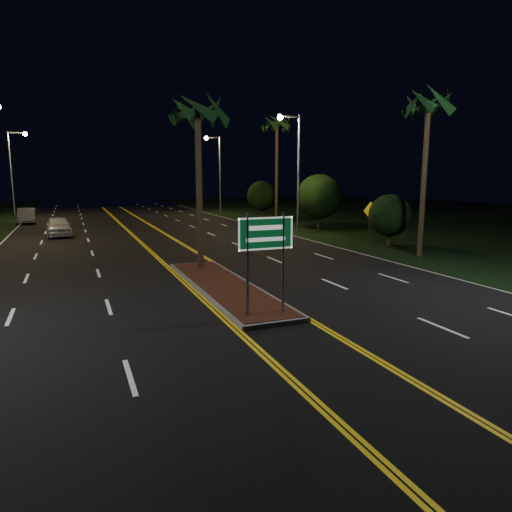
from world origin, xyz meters
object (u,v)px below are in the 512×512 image
median_island (224,286)px  shrub_mid (319,197)px  streetlight_left_far (14,164)px  palm_median (198,111)px  highway_sign (266,243)px  car_near (58,225)px  palm_right_near (429,104)px  shrub_near (390,215)px  car_far (26,214)px  shrub_far (262,196)px  warning_sign (370,216)px  palm_right_far (277,125)px  streetlight_right_far (217,166)px  streetlight_right_mid (294,160)px

median_island → shrub_mid: 22.18m
streetlight_left_far → palm_median: bearing=-72.4°
shrub_mid → highway_sign: bearing=-123.4°
median_island → car_near: size_ratio=2.01×
palm_right_near → shrub_mid: bearing=83.9°
streetlight_left_far → shrub_near: streetlight_left_far is taller
car_far → shrub_far: bearing=-10.8°
car_near → warning_sign: 22.80m
streetlight_left_far → palm_right_far: bearing=-30.9°
streetlight_right_far → shrub_far: (3.19, -6.00, -3.32)m
streetlight_right_far → palm_median: bearing=-108.6°
palm_median → car_far: bearing=108.5°
car_near → car_far: size_ratio=1.03×
streetlight_right_mid → shrub_far: 14.74m
shrub_far → warning_sign: (-0.80, -20.62, -0.51)m
streetlight_left_far → shrub_mid: bearing=-39.1°
palm_right_far → streetlight_left_far: bearing=149.1°
palm_right_near → warning_sign: size_ratio=3.36×
streetlight_right_mid → shrub_near: (2.89, -8.00, -3.71)m
shrub_near → palm_median: bearing=-165.5°
palm_right_near → warning_sign: bearing=84.7°
streetlight_right_mid → shrub_mid: 4.90m
highway_sign → palm_median: (0.00, 7.70, 4.87)m
palm_right_near → shrub_near: 7.50m
highway_sign → palm_median: palm_median is taller
highway_sign → car_near: 25.33m
palm_right_far → warning_sign: palm_right_far is taller
palm_right_near → car_far: size_ratio=1.88×
streetlight_left_far → palm_right_far: palm_right_far is taller
streetlight_right_far → palm_median: 33.28m
palm_median → palm_right_near: (12.50, -0.50, 0.94)m
palm_right_near → palm_median: bearing=177.7°
highway_sign → shrub_far: bearing=67.4°
highway_sign → streetlight_left_far: (-10.61, 41.20, 3.25)m
streetlight_right_mid → streetlight_right_far: bearing=90.0°
streetlight_left_far → palm_median: 35.18m
shrub_mid → shrub_far: bearing=91.0°
palm_right_far → shrub_near: 17.56m
palm_median → shrub_near: size_ratio=2.52×
median_island → streetlight_right_mid: size_ratio=1.14×
streetlight_right_mid → palm_right_near: palm_right_near is taller
palm_median → car_near: size_ratio=1.63×
streetlight_left_far → shrub_mid: streetlight_left_far is taller
streetlight_right_far → shrub_far: 7.56m
highway_sign → warning_sign: (13.00, 12.59, -0.58)m
median_island → shrub_far: shrub_far is taller
streetlight_right_mid → palm_right_near: (1.89, -12.00, 2.56)m
streetlight_right_mid → car_near: (-17.06, 5.25, -4.81)m
palm_right_far → shrub_near: bearing=-87.5°
shrub_mid → car_far: 27.90m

